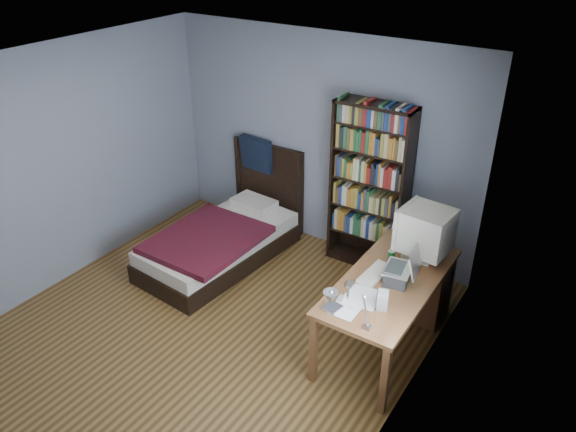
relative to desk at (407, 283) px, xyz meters
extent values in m
plane|color=#4F3417|center=(-1.51, -1.24, -0.42)|extent=(4.20, 4.20, 0.00)
plane|color=white|center=(-1.51, -1.24, 2.08)|extent=(4.20, 4.20, 0.00)
cube|color=gray|center=(-1.51, 0.86, 0.83)|extent=(3.80, 0.04, 2.50)
cube|color=gray|center=(-3.41, -1.24, 0.83)|extent=(0.04, 4.20, 2.50)
cube|color=gray|center=(0.39, -1.24, 0.83)|extent=(0.04, 4.20, 2.50)
cube|color=white|center=(0.38, -1.39, 1.03)|extent=(0.01, 1.14, 1.14)
cube|color=white|center=(0.38, -1.39, 1.03)|extent=(0.01, 1.00, 1.00)
cube|color=brown|center=(0.00, -0.45, 0.29)|extent=(0.75, 1.63, 0.04)
cube|color=brown|center=(-0.33, -1.22, -0.07)|extent=(0.06, 0.06, 0.69)
cube|color=brown|center=(0.32, -1.22, -0.07)|extent=(0.06, 0.06, 0.69)
cube|color=brown|center=(-0.33, 0.31, -0.07)|extent=(0.06, 0.06, 0.69)
cube|color=brown|center=(0.32, 0.31, -0.07)|extent=(0.06, 0.06, 0.69)
cube|color=brown|center=(0.00, 0.14, -0.07)|extent=(0.69, 0.40, 0.68)
cube|color=beige|center=(0.08, 0.03, 0.33)|extent=(0.29, 0.26, 0.03)
cylinder|color=beige|center=(0.08, 0.03, 0.38)|extent=(0.11, 0.11, 0.06)
cube|color=beige|center=(0.11, 0.03, 0.61)|extent=(0.46, 0.44, 0.40)
cube|color=beige|center=(-0.10, 0.03, 0.61)|extent=(0.07, 0.42, 0.42)
cube|color=#3E8EE2|center=(-0.12, 0.03, 0.61)|extent=(0.04, 0.32, 0.27)
cube|color=#2D2D30|center=(0.06, -0.47, 0.38)|extent=(0.23, 0.26, 0.14)
cube|color=#B7B7BC|center=(0.06, -0.47, 0.46)|extent=(0.27, 0.33, 0.02)
cube|color=#2D2D30|center=(0.04, -0.47, 0.47)|extent=(0.18, 0.25, 0.00)
cube|color=#B7B7BC|center=(0.20, -0.47, 0.57)|extent=(0.12, 0.30, 0.21)
cube|color=#0CBF26|center=(0.19, -0.47, 0.57)|extent=(0.09, 0.25, 0.17)
cube|color=#99999E|center=(0.12, -1.16, 0.33)|extent=(0.05, 0.05, 0.04)
cylinder|color=#99999E|center=(0.12, -1.22, 0.52)|extent=(0.02, 0.13, 0.35)
cylinder|color=#99999E|center=(0.05, -1.41, 0.78)|extent=(0.15, 0.29, 0.18)
cone|color=#99999E|center=(-0.01, -1.55, 0.81)|extent=(0.11, 0.11, 0.09)
cube|color=beige|center=(-0.14, -0.47, 0.33)|extent=(0.19, 0.42, 0.04)
cube|color=gray|center=(0.11, -0.88, 0.40)|extent=(0.11, 0.11, 0.17)
cylinder|color=#083C0F|center=(-0.12, -0.20, 0.37)|extent=(0.06, 0.06, 0.12)
ellipsoid|color=silver|center=(0.00, -0.19, 0.33)|extent=(0.06, 0.10, 0.04)
cube|color=#B7B7BC|center=(-0.26, -0.73, 0.32)|extent=(0.08, 0.11, 0.02)
cube|color=gray|center=(-0.23, -0.95, 0.32)|extent=(0.06, 0.10, 0.02)
cube|color=gray|center=(-0.23, -1.10, 0.33)|extent=(0.15, 0.15, 0.03)
cube|color=black|center=(-1.18, 0.70, 0.52)|extent=(0.03, 0.30, 1.88)
cube|color=black|center=(-0.37, 0.70, 0.52)|extent=(0.03, 0.30, 1.88)
cube|color=black|center=(-0.77, 0.70, 1.45)|extent=(0.85, 0.30, 0.03)
cube|color=black|center=(-0.77, 0.70, -0.39)|extent=(0.85, 0.30, 0.06)
cube|color=black|center=(-0.77, 0.84, 0.52)|extent=(0.85, 0.02, 1.88)
cube|color=olive|center=(-0.77, 0.68, 0.55)|extent=(0.77, 0.22, 1.68)
cube|color=black|center=(-2.19, -0.19, -0.31)|extent=(1.09, 1.95, 0.22)
cube|color=beige|center=(-2.19, -0.19, -0.12)|extent=(1.05, 1.88, 0.16)
cube|color=maroon|center=(-2.16, -0.42, -0.01)|extent=(1.01, 1.23, 0.07)
cube|color=beige|center=(-2.19, 0.50, 0.01)|extent=(0.54, 0.37, 0.12)
cube|color=black|center=(-2.19, 0.82, 0.13)|extent=(1.00, 0.05, 1.10)
cylinder|color=black|center=(-2.66, 0.80, 0.13)|extent=(0.06, 0.06, 1.10)
cylinder|color=black|center=(-1.72, 0.80, 0.13)|extent=(0.06, 0.06, 1.10)
cube|color=black|center=(-2.34, 0.79, 0.53)|extent=(0.46, 0.20, 0.43)
camera|label=1|loc=(1.44, -4.34, 3.19)|focal=35.00mm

